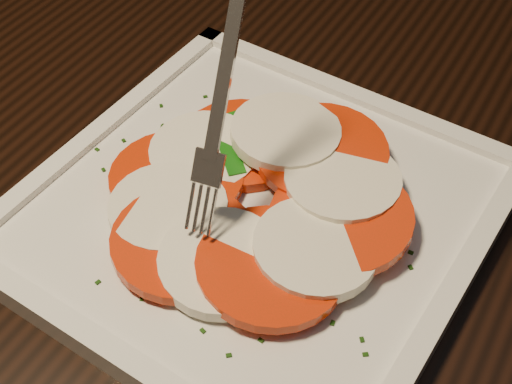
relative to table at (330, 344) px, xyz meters
name	(u,v)px	position (x,y,z in m)	size (l,w,h in m)	color
table	(330,344)	(0.00, 0.00, 0.00)	(1.24, 0.87, 0.75)	black
chair	(474,10)	(-0.05, 0.70, -0.12)	(0.43, 0.43, 0.93)	black
plate	(256,213)	(-0.07, 0.01, 0.11)	(0.30, 0.30, 0.01)	white
caprese_salad	(256,196)	(-0.07, 0.01, 0.12)	(0.25, 0.23, 0.03)	red
fork	(229,85)	(-0.09, 0.01, 0.21)	(0.04, 0.09, 0.15)	white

